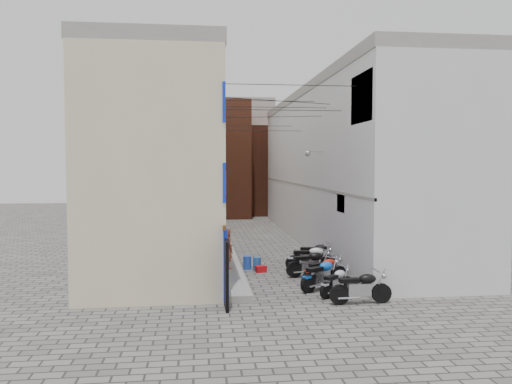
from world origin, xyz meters
name	(u,v)px	position (x,y,z in m)	size (l,w,h in m)	color
ground	(301,302)	(0.00, 0.00, 0.00)	(90.00, 90.00, 0.00)	#53514E
plinth	(222,240)	(-2.05, 13.00, 0.12)	(0.90, 26.00, 0.25)	gray
building_left	(171,166)	(-4.98, 12.95, 4.50)	(5.10, 27.00, 9.00)	beige
building_right	(339,166)	(5.00, 13.00, 4.51)	(5.94, 26.00, 9.00)	silver
building_far_brick_left	(214,160)	(-2.00, 28.00, 5.00)	(6.00, 6.00, 10.00)	brown
building_far_brick_right	(267,171)	(3.00, 30.00, 4.00)	(5.00, 6.00, 8.00)	brown
building_far_concrete	(232,155)	(0.00, 34.00, 5.50)	(8.00, 5.00, 11.00)	gray
far_shopfront	(240,205)	(0.00, 25.20, 1.20)	(2.00, 0.30, 2.40)	black
overhead_wires	(269,111)	(0.00, 7.64, 7.12)	(5.80, 13.02, 1.32)	black
motorcycle_a	(361,286)	(1.90, -0.48, 0.61)	(0.66, 2.10, 1.22)	black
motorcycle_b	(337,280)	(1.41, 0.68, 0.53)	(0.58, 1.83, 1.06)	#BABBC0
motorcycle_c	(322,273)	(1.10, 1.53, 0.61)	(0.67, 2.12, 1.23)	blue
motorcycle_d	(325,269)	(1.44, 2.46, 0.57)	(0.62, 1.96, 1.14)	#A71D0B
motorcycle_e	(311,262)	(1.16, 3.64, 0.61)	(0.66, 2.10, 1.21)	black
motorcycle_f	(311,257)	(1.38, 4.59, 0.63)	(0.69, 2.18, 1.26)	silver
motorcycle_g	(316,253)	(1.88, 5.75, 0.59)	(0.65, 2.05, 1.19)	black
person_a	(228,248)	(-2.16, 4.49, 1.08)	(0.61, 0.40, 1.67)	#9A5138
person_b	(227,250)	(-2.20, 4.80, 0.95)	(0.68, 0.53, 1.39)	#32364B
water_jug_near	(257,264)	(-0.87, 5.14, 0.28)	(0.35, 0.35, 0.55)	#215CA7
water_jug_far	(247,263)	(-1.28, 5.39, 0.29)	(0.37, 0.37, 0.57)	blue
red_crate	(261,269)	(-0.76, 4.71, 0.14)	(0.43, 0.33, 0.27)	red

